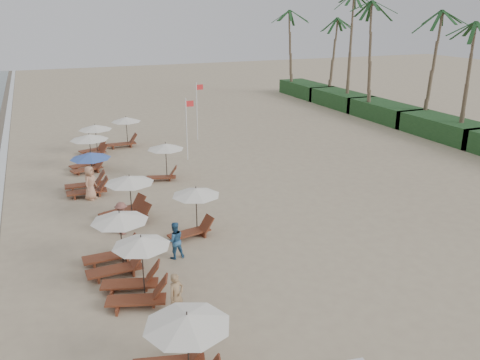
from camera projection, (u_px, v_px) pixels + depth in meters
name	position (u px, v px, depth m)	size (l,w,h in m)	color
ground	(287.00, 268.00, 20.21)	(160.00, 160.00, 0.00)	tan
shrub_hedge	(444.00, 128.00, 40.61)	(3.20, 53.00, 1.60)	#193D1C
palm_row	(450.00, 10.00, 38.42)	(7.00, 52.00, 12.30)	brown
lounger_station_0	(179.00, 351.00, 13.56)	(2.82, 2.45, 2.21)	brown
lounger_station_1	(135.00, 272.00, 17.78)	(2.66, 2.56, 2.37)	brown
lounger_station_2	(114.00, 244.00, 19.82)	(2.77, 2.29, 2.38)	brown
lounger_station_3	(125.00, 200.00, 24.44)	(2.88, 2.71, 2.28)	brown
lounger_station_4	(87.00, 175.00, 28.20)	(2.77, 2.28, 2.36)	brown
lounger_station_5	(87.00, 152.00, 32.11)	(2.73, 2.44, 2.39)	brown
lounger_station_6	(94.00, 138.00, 35.67)	(2.56, 2.36, 2.19)	brown
inland_station_0	(193.00, 208.00, 22.73)	(2.74, 2.24, 2.22)	brown
inland_station_1	(164.00, 157.00, 30.34)	(2.60, 2.24, 2.22)	brown
inland_station_2	(124.00, 130.00, 37.78)	(2.83, 2.24, 2.22)	brown
beachgoer_near	(176.00, 296.00, 16.74)	(0.59, 0.39, 1.62)	#9D7B55
beachgoer_mid_a	(175.00, 240.00, 20.78)	(0.79, 0.61, 1.62)	#2E5F8A
beachgoer_mid_b	(122.00, 218.00, 23.03)	(1.02, 0.58, 1.57)	brown
beachgoer_far_b	(90.00, 183.00, 27.25)	(0.93, 0.61, 1.91)	tan
flag_pole_near	(187.00, 126.00, 34.08)	(0.60, 0.08, 4.32)	silver
flag_pole_far	(197.00, 109.00, 39.16)	(0.60, 0.08, 4.64)	silver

